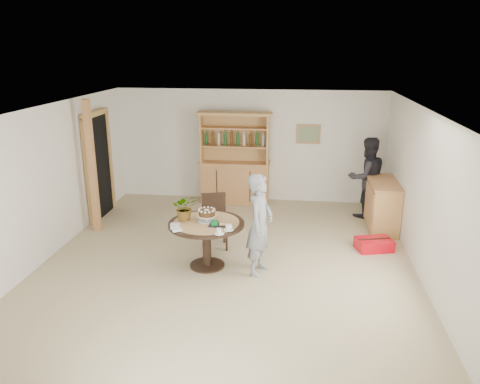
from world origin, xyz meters
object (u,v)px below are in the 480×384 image
object	(u,v)px
sideboard	(382,205)
dining_chair	(214,217)
teen_boy	(260,225)
red_suitcase	(374,244)
hutch	(235,172)
adult_person	(367,177)
dining_table	(207,231)

from	to	relation	value
sideboard	dining_chair	distance (m)	3.30
teen_boy	red_suitcase	size ratio (longest dim) A/B	2.33
hutch	red_suitcase	bearing A→B (deg)	-40.00
sideboard	adult_person	distance (m)	0.78
sideboard	teen_boy	xyz separation A→B (m)	(-2.19, -2.16, 0.32)
hutch	teen_boy	xyz separation A→B (m)	(0.85, -3.40, 0.11)
dining_chair	teen_boy	bearing A→B (deg)	-62.38
dining_chair	dining_table	bearing A→B (deg)	-104.14
sideboard	dining_table	distance (m)	3.68
hutch	red_suitcase	size ratio (longest dim) A/B	2.98
teen_boy	dining_chair	bearing A→B (deg)	57.26
dining_chair	adult_person	bearing A→B (deg)	18.06
adult_person	dining_chair	bearing A→B (deg)	11.45
hutch	adult_person	size ratio (longest dim) A/B	1.23
dining_chair	teen_boy	size ratio (longest dim) A/B	0.59
red_suitcase	dining_chair	bearing A→B (deg)	167.70
dining_table	teen_boy	bearing A→B (deg)	-6.71
teen_boy	adult_person	size ratio (longest dim) A/B	0.96
sideboard	red_suitcase	xyz separation A→B (m)	(-0.28, -1.08, -0.37)
hutch	sideboard	size ratio (longest dim) A/B	1.62
hutch	dining_table	bearing A→B (deg)	-90.07
dining_chair	red_suitcase	xyz separation A→B (m)	(2.79, 0.16, -0.43)
dining_table	dining_chair	distance (m)	0.83
hutch	dining_table	world-z (taller)	hutch
dining_chair	adult_person	distance (m)	3.41
adult_person	hutch	bearing A→B (deg)	-34.17
dining_chair	teen_boy	world-z (taller)	teen_boy
adult_person	red_suitcase	distance (m)	1.87
hutch	sideboard	distance (m)	3.29
hutch	red_suitcase	world-z (taller)	hutch
sideboard	red_suitcase	bearing A→B (deg)	-104.54
adult_person	teen_boy	bearing A→B (deg)	32.95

